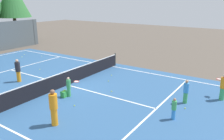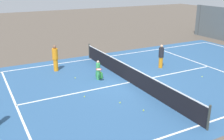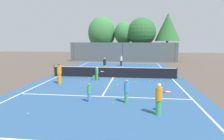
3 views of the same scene
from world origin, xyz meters
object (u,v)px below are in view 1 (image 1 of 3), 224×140
(player_2, at_px, (54,107))
(tennis_ball_9, at_px, (24,55))
(tennis_ball_6, at_px, (112,91))
(tennis_ball_7, at_px, (185,108))
(player_4, at_px, (174,109))
(tennis_ball_5, at_px, (108,81))
(tennis_ball_2, at_px, (40,69))
(tennis_ball_3, at_px, (42,56))
(player_1, at_px, (69,86))
(tennis_ball_4, at_px, (82,76))
(ball_crate, at_px, (64,94))
(player_6, at_px, (186,91))
(player_3, at_px, (223,87))
(player_5, at_px, (18,70))
(tennis_ball_0, at_px, (74,106))
(tennis_ball_11, at_px, (22,57))
(tennis_ball_1, at_px, (111,75))

(player_2, height_order, tennis_ball_9, player_2)
(tennis_ball_6, distance_m, tennis_ball_7, 4.53)
(player_4, distance_m, tennis_ball_5, 6.27)
(tennis_ball_2, relative_size, tennis_ball_3, 1.00)
(player_1, height_order, tennis_ball_4, player_1)
(ball_crate, xyz_separation_m, tennis_ball_2, (2.87, 5.68, -0.15))
(player_6, distance_m, tennis_ball_2, 11.87)
(player_1, height_order, player_3, player_3)
(player_5, height_order, tennis_ball_0, player_5)
(tennis_ball_2, height_order, tennis_ball_11, same)
(player_5, relative_size, tennis_ball_5, 24.42)
(player_4, bearing_deg, tennis_ball_11, 77.27)
(player_4, bearing_deg, player_5, 94.21)
(player_1, height_order, tennis_ball_0, player_1)
(tennis_ball_4, bearing_deg, tennis_ball_2, 98.10)
(player_1, relative_size, tennis_ball_1, 18.01)
(player_5, height_order, tennis_ball_3, player_5)
(player_3, bearing_deg, ball_crate, 121.13)
(player_1, xyz_separation_m, tennis_ball_6, (1.95, -1.71, -0.59))
(tennis_ball_2, height_order, tennis_ball_7, same)
(player_5, xyz_separation_m, tennis_ball_4, (3.29, -2.93, -0.79))
(player_1, relative_size, tennis_ball_4, 18.01)
(player_4, height_order, tennis_ball_2, player_4)
(player_4, xyz_separation_m, player_5, (-0.80, 10.83, 0.27))
(ball_crate, bearing_deg, tennis_ball_11, 65.89)
(tennis_ball_3, height_order, tennis_ball_9, same)
(player_1, distance_m, tennis_ball_0, 1.56)
(tennis_ball_4, bearing_deg, tennis_ball_9, 77.72)
(ball_crate, xyz_separation_m, tennis_ball_5, (3.66, -0.62, -0.15))
(tennis_ball_0, relative_size, tennis_ball_2, 1.00)
(player_3, relative_size, player_6, 1.15)
(tennis_ball_7, xyz_separation_m, tennis_ball_9, (3.21, 17.84, 0.00))
(tennis_ball_0, distance_m, tennis_ball_6, 2.86)
(player_4, relative_size, tennis_ball_5, 16.53)
(tennis_ball_1, bearing_deg, tennis_ball_2, 109.13)
(player_1, bearing_deg, tennis_ball_3, 58.24)
(tennis_ball_4, relative_size, tennis_ball_6, 1.00)
(tennis_ball_0, height_order, tennis_ball_11, same)
(tennis_ball_0, relative_size, tennis_ball_3, 1.00)
(player_3, xyz_separation_m, tennis_ball_7, (-2.33, 1.37, -0.76))
(player_4, bearing_deg, player_1, 96.72)
(tennis_ball_9, bearing_deg, tennis_ball_6, -104.29)
(player_6, xyz_separation_m, tennis_ball_5, (0.56, 5.55, -0.65))
(tennis_ball_7, xyz_separation_m, tennis_ball_11, (2.42, 17.10, 0.00))
(tennis_ball_7, bearing_deg, tennis_ball_4, 82.36)
(player_3, xyz_separation_m, tennis_ball_6, (-2.51, 5.89, -0.76))
(tennis_ball_0, height_order, tennis_ball_2, same)
(tennis_ball_9, bearing_deg, player_4, -104.65)
(tennis_ball_5, relative_size, tennis_ball_7, 1.00)
(tennis_ball_5, bearing_deg, tennis_ball_6, -139.44)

